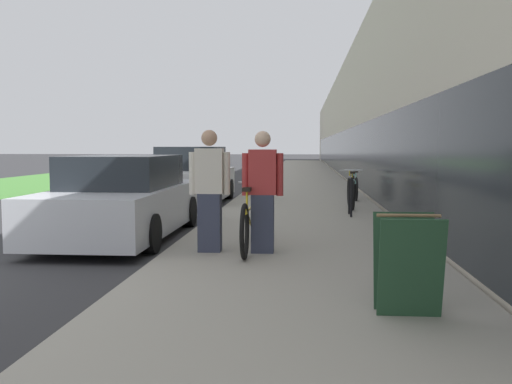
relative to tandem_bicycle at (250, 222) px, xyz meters
name	(u,v)px	position (x,y,z in m)	size (l,w,h in m)	color
sidewalk_slab	(302,179)	(0.70, 18.59, -0.45)	(3.84, 70.00, 0.10)	gray
storefront_facade	(420,125)	(7.66, 26.59, 2.35)	(10.01, 70.00, 5.70)	beige
lawn_strip	(88,175)	(-11.21, 22.59, -0.48)	(5.81, 70.00, 0.03)	#478438
tandem_bicycle	(250,222)	(0.00, 0.00, 0.00)	(0.52, 2.42, 0.94)	black
person_rider	(263,192)	(0.20, -0.29, 0.46)	(0.58, 0.23, 1.71)	#33384C
person_bystander	(210,191)	(-0.55, -0.28, 0.47)	(0.59, 0.23, 1.73)	#33384C
bike_rack_hoop	(350,192)	(1.78, 4.16, 0.12)	(0.05, 0.60, 0.84)	black
cruiser_bike_nearest	(351,192)	(1.92, 5.68, -0.01)	(0.52, 1.75, 0.91)	black
cruiser_bike_middle	(354,187)	(2.20, 7.98, -0.04)	(0.52, 1.74, 0.83)	black
sandwich_board_sign	(408,264)	(1.71, -3.12, 0.05)	(0.56, 0.56, 0.90)	#23472D
parked_sedan_curbside	(124,200)	(-2.35, 1.44, 0.16)	(1.92, 4.79, 1.44)	silver
vintage_roadster_curbside	(192,178)	(-2.38, 7.61, 0.22)	(1.98, 4.29, 1.59)	white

